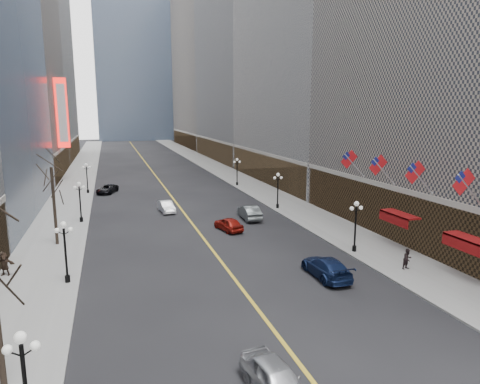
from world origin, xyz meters
TOP-DOWN VIEW (x-y plane):
  - sidewalk_east at (14.00, 70.00)m, footprint 6.00×230.00m
  - sidewalk_west at (-14.00, 70.00)m, footprint 6.00×230.00m
  - lane_line at (0.00, 80.00)m, footprint 0.25×200.00m
  - bldg_east_c at (29.88, 106.00)m, footprint 26.60×40.60m
  - bldg_east_d at (29.90, 149.00)m, footprint 26.60×46.60m
  - bldg_west_d at (-29.92, 121.00)m, footprint 26.60×38.60m
  - streetlamp_east_1 at (11.80, 30.00)m, footprint 1.26×0.44m
  - streetlamp_east_2 at (11.80, 48.00)m, footprint 1.26×0.44m
  - streetlamp_east_3 at (11.80, 66.00)m, footprint 1.26×0.44m
  - streetlamp_west_0 at (-11.80, 14.00)m, footprint 1.26×0.44m
  - streetlamp_west_1 at (-11.80, 30.00)m, footprint 1.26×0.44m
  - streetlamp_west_2 at (-11.80, 48.00)m, footprint 1.26×0.44m
  - streetlamp_west_3 at (-11.80, 66.00)m, footprint 1.26×0.44m
  - flag_2 at (15.31, 22.00)m, footprint 2.87×0.12m
  - flag_3 at (15.31, 27.00)m, footprint 2.87×0.12m
  - flag_4 at (15.31, 32.00)m, footprint 2.87×0.12m
  - flag_5 at (15.31, 37.00)m, footprint 2.87×0.12m
  - awning_b at (16.11, 22.00)m, footprint 1.40×4.00m
  - awning_c at (16.11, 30.00)m, footprint 1.40×4.00m
  - theatre_marquee at (-15.88, 80.00)m, footprint 2.00×0.55m
  - tree_west_far at (-13.50, 40.00)m, footprint 3.60×3.60m
  - car_nb_near at (-2.00, 14.09)m, footprint 2.45×4.74m
  - car_nb_mid at (-2.00, 50.53)m, footprint 1.89×4.27m
  - car_nb_far at (-9.00, 65.68)m, footprint 3.69×5.17m
  - car_sb_near at (6.72, 25.72)m, footprint 2.17×5.31m
  - car_sb_mid at (3.12, 40.22)m, footprint 2.58×4.43m
  - car_sb_far at (6.74, 44.16)m, footprint 1.90×4.99m
  - ped_east_walk at (13.40, 24.99)m, footprint 0.87×0.58m
  - ped_west_far at (-16.40, 32.80)m, footprint 1.72×0.92m

SIDE VIEW (x-z plane):
  - lane_line at x=0.00m, z-range 0.00..0.02m
  - sidewalk_east at x=14.00m, z-range 0.00..0.15m
  - sidewalk_west at x=-14.00m, z-range 0.00..0.15m
  - car_nb_far at x=-9.00m, z-range 0.00..1.31m
  - car_nb_mid at x=-2.00m, z-range 0.00..1.36m
  - car_sb_mid at x=3.12m, z-range 0.00..1.42m
  - car_sb_near at x=6.72m, z-range 0.00..1.54m
  - car_nb_near at x=-2.00m, z-range 0.00..1.54m
  - car_sb_far at x=6.74m, z-range 0.00..1.63m
  - ped_east_walk at x=13.40m, z-range 0.15..1.79m
  - ped_west_far at x=-16.40m, z-range 0.15..1.93m
  - streetlamp_east_1 at x=11.80m, z-range 0.64..5.16m
  - streetlamp_east_2 at x=11.80m, z-range 0.64..5.16m
  - streetlamp_east_3 at x=11.80m, z-range 0.64..5.16m
  - streetlamp_west_0 at x=-11.80m, z-range 0.64..5.16m
  - streetlamp_west_1 at x=-11.80m, z-range 0.64..5.16m
  - streetlamp_west_2 at x=-11.80m, z-range 0.64..5.16m
  - streetlamp_west_3 at x=-11.80m, z-range 0.64..5.16m
  - awning_b at x=16.11m, z-range 2.62..3.54m
  - awning_c at x=16.11m, z-range 2.62..3.54m
  - tree_west_far at x=-13.50m, z-range 2.28..10.20m
  - flag_2 at x=15.31m, z-range 5.85..8.72m
  - flag_3 at x=15.31m, z-range 5.85..8.72m
  - flag_4 at x=15.31m, z-range 5.85..8.72m
  - flag_5 at x=15.31m, z-range 5.85..8.72m
  - theatre_marquee at x=-15.88m, z-range 6.00..18.00m
  - bldg_east_c at x=29.88m, z-range -0.22..48.58m
  - bldg_east_d at x=29.90m, z-range -0.23..62.57m
  - bldg_west_d at x=-29.92m, z-range -0.23..72.57m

